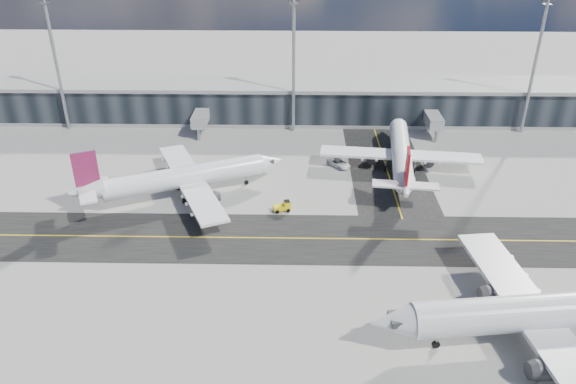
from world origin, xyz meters
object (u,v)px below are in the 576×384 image
object	(u,v)px
airliner_af	(182,178)
airliner_redtail	(401,154)
airliner_near	(553,312)
baggage_tug	(284,206)
service_van	(339,163)

from	to	relation	value
airliner_af	airliner_redtail	size ratio (longest dim) A/B	0.98
airliner_near	baggage_tug	distance (m)	43.41
airliner_redtail	baggage_tug	size ratio (longest dim) A/B	11.65
airliner_redtail	airliner_near	bearing A→B (deg)	-70.81
airliner_af	baggage_tug	distance (m)	18.27
airliner_near	service_van	size ratio (longest dim) A/B	8.46
airliner_near	service_van	distance (m)	51.66
baggage_tug	service_van	distance (m)	20.02
baggage_tug	service_van	xyz separation A→B (m)	(10.13, 17.27, -0.19)
airliner_redtail	airliner_near	world-z (taller)	airliner_near
airliner_af	baggage_tug	size ratio (longest dim) A/B	11.45
baggage_tug	airliner_redtail	bearing A→B (deg)	112.00
service_van	baggage_tug	bearing A→B (deg)	-160.28
airliner_redtail	airliner_af	bearing A→B (deg)	-157.81
airliner_af	airliner_near	size ratio (longest dim) A/B	0.82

